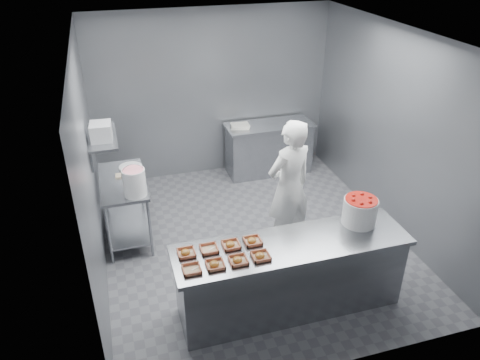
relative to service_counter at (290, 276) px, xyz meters
name	(u,v)px	position (x,y,z in m)	size (l,w,h in m)	color
floor	(253,240)	(0.00, 1.35, -0.45)	(4.50, 4.50, 0.00)	#4C4C51
ceiling	(256,36)	(0.00, 1.35, 2.35)	(4.50, 4.50, 0.00)	white
wall_back	(212,94)	(0.00, 3.60, 0.95)	(4.00, 0.04, 2.80)	slate
wall_left	(90,171)	(-2.00, 1.35, 0.95)	(0.04, 4.50, 2.80)	slate
wall_right	(393,132)	(2.00, 1.35, 0.95)	(0.04, 4.50, 2.80)	slate
service_counter	(290,276)	(0.00, 0.00, 0.00)	(2.60, 0.70, 0.90)	slate
prep_table	(125,200)	(-1.65, 1.95, 0.14)	(0.60, 1.20, 0.90)	slate
back_counter	(269,148)	(0.90, 3.25, 0.00)	(1.50, 0.60, 0.90)	slate
wall_shelf	(102,137)	(-1.82, 1.95, 1.10)	(0.35, 0.90, 0.03)	slate
tray_0	(192,269)	(-1.13, -0.13, 0.47)	(0.19, 0.18, 0.04)	tan
tray_1	(215,265)	(-0.89, -0.13, 0.47)	(0.19, 0.18, 0.06)	tan
tray_2	(238,260)	(-0.65, -0.13, 0.47)	(0.19, 0.18, 0.06)	tan
tray_3	(261,256)	(-0.41, -0.13, 0.47)	(0.19, 0.18, 0.06)	tan
tray_4	(186,253)	(-1.13, 0.14, 0.47)	(0.19, 0.18, 0.06)	tan
tray_5	(209,249)	(-0.89, 0.14, 0.47)	(0.19, 0.18, 0.04)	tan
tray_6	(231,245)	(-0.65, 0.14, 0.47)	(0.19, 0.18, 0.06)	tan
tray_7	(252,241)	(-0.41, 0.14, 0.47)	(0.19, 0.18, 0.06)	tan
worker	(289,187)	(0.40, 1.11, 0.47)	(0.67, 0.44, 1.84)	white
strawberry_tub	(360,210)	(0.87, 0.15, 0.62)	(0.38, 0.38, 0.32)	white
glaze_bucket	(134,182)	(-1.51, 1.51, 0.64)	(0.30, 0.28, 0.44)	white
bucket_lid	(131,167)	(-1.51, 2.28, 0.46)	(0.32, 0.32, 0.02)	white
rag	(121,175)	(-1.66, 2.07, 0.46)	(0.14, 0.12, 0.02)	#CCB28C
appliance	(101,132)	(-1.82, 1.82, 1.22)	(0.25, 0.29, 0.22)	gray
paper_stack	(240,126)	(0.38, 3.25, 0.48)	(0.30, 0.22, 0.06)	silver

